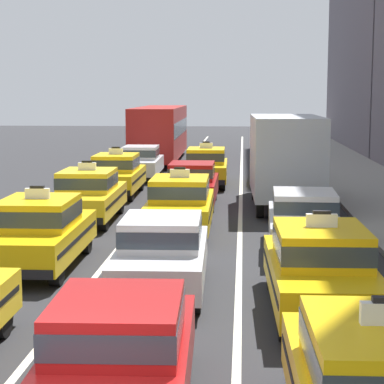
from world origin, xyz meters
name	(u,v)px	position (x,y,z in m)	size (l,w,h in m)	color
lane_stripe_left_center	(155,202)	(-1.60, 20.00, 0.00)	(0.14, 80.00, 0.01)	silver
lane_stripe_center_right	(241,203)	(1.60, 20.00, 0.00)	(0.14, 80.00, 0.01)	silver
taxi_left_second	(40,231)	(-3.04, 9.73, 0.88)	(1.90, 4.59, 1.96)	black
taxi_left_third	(88,194)	(-3.21, 15.75, 0.88)	(1.90, 4.59, 1.96)	black
taxi_left_fourth	(117,174)	(-3.33, 21.49, 0.88)	(1.89, 4.59, 1.96)	black
sedan_left_fifth	(141,161)	(-3.13, 26.96, 0.85)	(1.85, 4.33, 1.58)	black
bus_left_sixth	(160,131)	(-3.28, 36.03, 1.82)	(2.72, 11.24, 3.22)	black
sedan_center_nearest	(119,354)	(0.14, 2.21, 0.85)	(1.91, 4.36, 1.58)	black
sedan_center_second	(162,252)	(0.03, 7.94, 0.85)	(1.88, 4.35, 1.58)	black
taxi_center_third	(180,204)	(-0.14, 14.04, 0.88)	(1.86, 4.58, 1.96)	black
sedan_center_fourth	(192,183)	(-0.16, 19.12, 0.85)	(1.78, 4.31, 1.58)	black
taxi_center_fifth	(206,166)	(0.06, 24.81, 0.88)	(1.88, 4.58, 1.96)	black
taxi_right_second	(320,268)	(3.10, 6.70, 0.88)	(1.93, 4.60, 1.96)	black
sedan_right_third	(304,219)	(3.24, 11.93, 0.85)	(1.87, 4.34, 1.58)	black
box_truck_right_fourth	(284,157)	(3.13, 19.29, 1.78)	(2.42, 7.01, 3.27)	black
taxi_right_fifth	(273,163)	(3.04, 26.37, 0.88)	(1.86, 4.58, 1.96)	black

